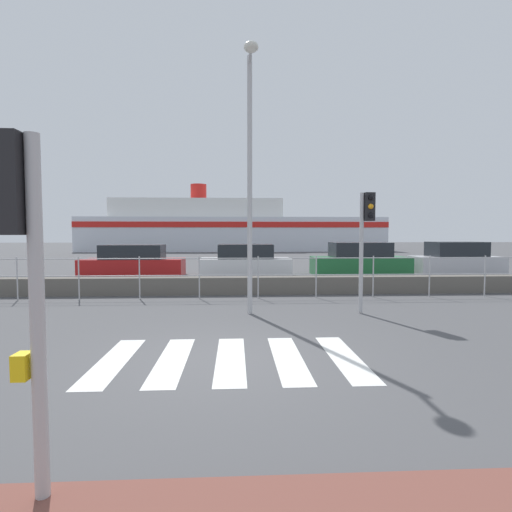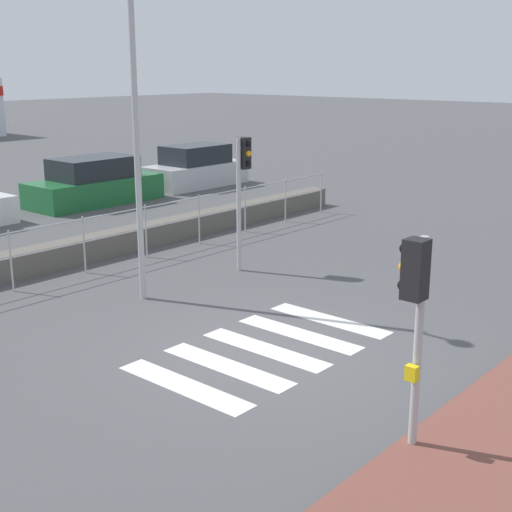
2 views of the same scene
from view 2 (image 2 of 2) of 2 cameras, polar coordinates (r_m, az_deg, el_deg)
ground_plane at (r=11.53m, az=0.33°, el=-7.65°), size 160.00×160.00×0.00m
sidewalk_brick at (r=9.62m, az=19.75°, el=-13.04°), size 24.00×1.80×0.12m
crosswalk at (r=11.62m, az=0.73°, el=-7.45°), size 4.05×2.40×0.01m
seawall at (r=16.39m, az=-17.81°, el=-0.45°), size 21.64×0.55×0.55m
harbor_fence at (r=15.53m, az=-16.28°, el=0.95°), size 19.51×0.04×1.28m
traffic_light_near at (r=8.11m, az=12.62°, el=-3.57°), size 0.34×0.32×2.63m
traffic_light_far at (r=15.58m, az=-1.12°, el=6.59°), size 0.34×0.32×2.94m
streetlamp at (r=13.40m, az=-9.10°, el=12.09°), size 0.32×1.16×6.14m
parked_car_green at (r=24.29m, az=-12.80°, el=5.65°), size 4.45×1.87×1.54m
parked_car_silver at (r=27.29m, az=-4.84°, el=6.98°), size 4.05×1.76×1.56m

